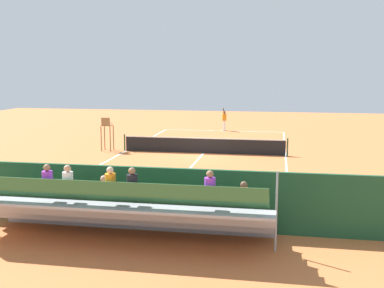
% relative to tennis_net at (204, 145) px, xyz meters
% --- Properties ---
extents(ground_plane, '(60.00, 60.00, 0.00)m').
position_rel_tennis_net_xyz_m(ground_plane, '(0.00, 0.00, -0.50)').
color(ground_plane, '#C66B38').
extents(court_line_markings, '(10.10, 22.20, 0.01)m').
position_rel_tennis_net_xyz_m(court_line_markings, '(0.00, -0.04, -0.50)').
color(court_line_markings, white).
rests_on(court_line_markings, ground).
extents(tennis_net, '(10.30, 0.10, 1.07)m').
position_rel_tennis_net_xyz_m(tennis_net, '(0.00, 0.00, 0.00)').
color(tennis_net, black).
rests_on(tennis_net, ground).
extents(backdrop_wall, '(18.00, 0.16, 2.00)m').
position_rel_tennis_net_xyz_m(backdrop_wall, '(0.00, 14.00, 0.50)').
color(backdrop_wall, '#1E4C2D').
rests_on(backdrop_wall, ground).
extents(bleacher_stand, '(9.06, 2.40, 2.48)m').
position_rel_tennis_net_xyz_m(bleacher_stand, '(-0.06, 15.40, 0.48)').
color(bleacher_stand, '#9EA0A5').
rests_on(bleacher_stand, ground).
extents(umpire_chair, '(0.67, 0.67, 2.14)m').
position_rel_tennis_net_xyz_m(umpire_chair, '(6.20, 0.18, 0.81)').
color(umpire_chair, olive).
rests_on(umpire_chair, ground).
extents(courtside_bench, '(1.80, 0.40, 0.93)m').
position_rel_tennis_net_xyz_m(courtside_bench, '(-2.68, 13.27, 0.06)').
color(courtside_bench, '#9E754C').
rests_on(courtside_bench, ground).
extents(equipment_bag, '(0.90, 0.36, 0.36)m').
position_rel_tennis_net_xyz_m(equipment_bag, '(-0.74, 13.40, -0.32)').
color(equipment_bag, black).
rests_on(equipment_bag, ground).
extents(tennis_player, '(0.37, 0.53, 1.93)m').
position_rel_tennis_net_xyz_m(tennis_player, '(-0.02, -11.24, 0.51)').
color(tennis_player, white).
rests_on(tennis_player, ground).
extents(tennis_racket, '(0.41, 0.57, 0.03)m').
position_rel_tennis_net_xyz_m(tennis_racket, '(0.52, -10.79, -0.49)').
color(tennis_racket, black).
rests_on(tennis_racket, ground).
extents(tennis_ball_near, '(0.07, 0.07, 0.07)m').
position_rel_tennis_net_xyz_m(tennis_ball_near, '(-0.78, -9.22, -0.47)').
color(tennis_ball_near, '#CCDB33').
rests_on(tennis_ball_near, ground).
extents(tennis_ball_far, '(0.07, 0.07, 0.07)m').
position_rel_tennis_net_xyz_m(tennis_ball_far, '(-1.91, -10.45, -0.47)').
color(tennis_ball_far, '#CCDB33').
rests_on(tennis_ball_far, ground).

